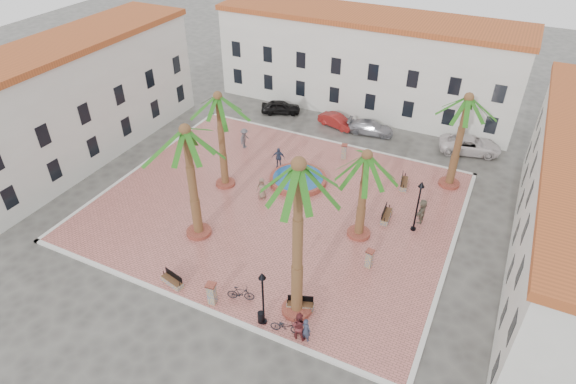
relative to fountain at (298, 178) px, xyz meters
name	(u,v)px	position (x,y,z in m)	size (l,w,h in m)	color
ground	(276,206)	(-0.20, -3.51, -0.48)	(120.00, 120.00, 0.00)	#56544F
plaza	(276,205)	(-0.20, -3.51, -0.40)	(26.00, 22.00, 0.15)	#C06A60
kerb_n	(330,142)	(-0.20, 7.49, -0.40)	(26.30, 0.30, 0.16)	silver
kerb_s	(192,304)	(-0.20, -14.51, -0.40)	(26.30, 0.30, 0.16)	silver
kerb_e	(449,256)	(12.80, -3.51, -0.40)	(0.30, 22.30, 0.16)	silver
kerb_w	(142,165)	(-13.20, -3.51, -0.40)	(0.30, 22.30, 0.16)	silver
building_north	(366,62)	(-0.20, 16.49, 4.29)	(30.40, 7.40, 9.50)	silver
building_west	(76,99)	(-19.19, -3.51, 4.54)	(6.40, 24.40, 10.00)	silver
fountain	(298,178)	(0.00, 0.00, 0.00)	(4.64, 4.64, 2.40)	#9F4334
palm_nw	(219,107)	(-5.12, -2.89, 6.50)	(5.05, 5.05, 8.03)	#9F4334
palm_sw	(187,143)	(-3.53, -8.93, 6.92)	(5.68, 5.68, 8.57)	#9F4334
palm_s	(298,182)	(5.64, -12.27, 8.74)	(5.66, 5.66, 10.47)	#9F4334
palm_e	(366,166)	(6.62, -4.12, 5.33)	(5.29, 5.29, 6.85)	#9F4334
palm_ne	(466,109)	(11.13, 5.00, 6.37)	(5.39, 5.39, 7.95)	#9F4334
bench_s	(172,281)	(-2.19, -13.73, -0.09)	(1.68, 0.84, 0.85)	gray
bench_se	(300,305)	(5.75, -12.01, -0.09)	(1.67, 1.02, 0.85)	gray
bench_e	(386,216)	(7.84, -1.57, -0.06)	(0.67, 1.82, 0.94)	gray
bench_ne	(404,183)	(7.88, 3.16, -0.06)	(0.84, 1.84, 0.94)	gray
lamppost_s	(263,290)	(4.34, -13.87, 2.33)	(0.43, 0.43, 3.92)	black
lamppost_e	(419,198)	(9.94, -1.92, 2.46)	(0.45, 0.45, 4.12)	black
bollard_se	(212,293)	(0.89, -13.91, 0.47)	(0.63, 0.63, 1.53)	gray
bollard_n	(344,152)	(2.06, 5.04, 0.40)	(0.61, 0.61, 1.40)	gray
bollard_e	(369,258)	(8.26, -6.91, 0.38)	(0.55, 0.55, 1.37)	gray
litter_bin	(261,317)	(4.17, -13.91, 0.05)	(0.39, 0.39, 0.75)	black
cyclist_a	(306,330)	(6.95, -13.91, 0.49)	(0.60, 0.39, 1.64)	#2D3248
bicycle_a	(286,326)	(5.73, -13.91, 0.13)	(0.61, 1.75, 0.92)	black
cyclist_b	(299,326)	(6.53, -13.91, 0.60)	(0.90, 0.70, 1.86)	maroon
bicycle_b	(241,293)	(2.27, -12.94, 0.18)	(0.47, 1.67, 1.00)	black
pedestrian_fountain_a	(262,188)	(-1.58, -3.20, 0.54)	(0.85, 0.55, 1.74)	#7A5F4E
pedestrian_fountain_b	(278,158)	(-2.46, 1.33, 0.60)	(1.09, 0.45, 1.85)	#333D56
pedestrian_north	(245,138)	(-6.72, 2.97, 0.61)	(1.21, 0.70, 1.88)	#505056
pedestrian_east	(422,211)	(10.16, -0.77, 0.63)	(1.77, 0.56, 1.91)	#6F6654
car_black	(281,107)	(-7.12, 11.00, 0.20)	(1.60, 3.98, 1.35)	black
car_red	(337,121)	(-0.83, 10.71, 0.14)	(1.31, 3.76, 1.24)	maroon
car_silver	(370,128)	(2.59, 10.79, 0.16)	(1.77, 4.37, 1.27)	#96959D
car_white	(470,145)	(11.71, 11.29, 0.26)	(2.46, 5.33, 1.48)	white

